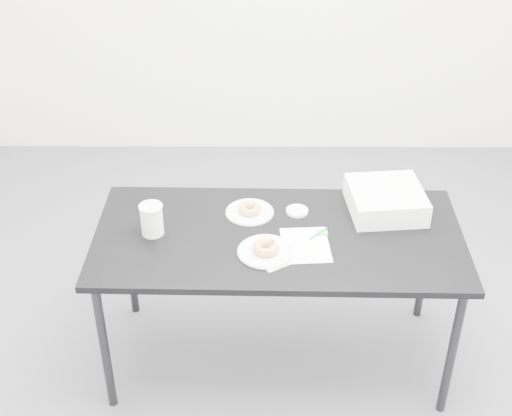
{
  "coord_description": "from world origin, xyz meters",
  "views": [
    {
      "loc": [
        0.06,
        -2.7,
        2.58
      ],
      "look_at": [
        0.05,
        0.02,
        0.76
      ],
      "focal_mm": 50.0,
      "sensor_mm": 36.0,
      "label": 1
    }
  ],
  "objects_px": {
    "coffee_cup": "(152,219)",
    "scorecard": "(306,245)",
    "pen": "(319,233)",
    "donut_near": "(266,247)",
    "donut_far": "(250,209)",
    "bakery_box": "(386,200)",
    "plate_far": "(250,212)",
    "plate_near": "(266,252)",
    "table": "(278,245)"
  },
  "relations": [
    {
      "from": "plate_far",
      "to": "bakery_box",
      "type": "relative_size",
      "value": 0.67
    },
    {
      "from": "donut_far",
      "to": "coffee_cup",
      "type": "xyz_separation_m",
      "value": [
        -0.42,
        -0.16,
        0.05
      ]
    },
    {
      "from": "coffee_cup",
      "to": "donut_far",
      "type": "bearing_deg",
      "value": 21.03
    },
    {
      "from": "table",
      "to": "plate_far",
      "type": "distance_m",
      "value": 0.22
    },
    {
      "from": "table",
      "to": "plate_near",
      "type": "distance_m",
      "value": 0.16
    },
    {
      "from": "donut_near",
      "to": "donut_far",
      "type": "bearing_deg",
      "value": 103.42
    },
    {
      "from": "plate_near",
      "to": "bakery_box",
      "type": "distance_m",
      "value": 0.65
    },
    {
      "from": "pen",
      "to": "plate_near",
      "type": "distance_m",
      "value": 0.27
    },
    {
      "from": "table",
      "to": "plate_near",
      "type": "relative_size",
      "value": 6.77
    },
    {
      "from": "plate_near",
      "to": "coffee_cup",
      "type": "relative_size",
      "value": 1.66
    },
    {
      "from": "scorecard",
      "to": "donut_near",
      "type": "height_order",
      "value": "donut_near"
    },
    {
      "from": "scorecard",
      "to": "donut_far",
      "type": "relative_size",
      "value": 2.47
    },
    {
      "from": "scorecard",
      "to": "coffee_cup",
      "type": "distance_m",
      "value": 0.68
    },
    {
      "from": "pen",
      "to": "donut_far",
      "type": "relative_size",
      "value": 1.15
    },
    {
      "from": "scorecard",
      "to": "donut_far",
      "type": "xyz_separation_m",
      "value": [
        -0.24,
        0.25,
        0.02
      ]
    },
    {
      "from": "scorecard",
      "to": "bakery_box",
      "type": "xyz_separation_m",
      "value": [
        0.38,
        0.28,
        0.05
      ]
    },
    {
      "from": "plate_near",
      "to": "donut_far",
      "type": "xyz_separation_m",
      "value": [
        -0.07,
        0.3,
        0.02
      ]
    },
    {
      "from": "donut_near",
      "to": "bakery_box",
      "type": "distance_m",
      "value": 0.64
    },
    {
      "from": "scorecard",
      "to": "bakery_box",
      "type": "distance_m",
      "value": 0.47
    },
    {
      "from": "pen",
      "to": "plate_near",
      "type": "xyz_separation_m",
      "value": [
        -0.23,
        -0.13,
        0.0
      ]
    },
    {
      "from": "scorecard",
      "to": "donut_far",
      "type": "bearing_deg",
      "value": 130.61
    },
    {
      "from": "scorecard",
      "to": "donut_near",
      "type": "xyz_separation_m",
      "value": [
        -0.17,
        -0.05,
        0.03
      ]
    },
    {
      "from": "donut_near",
      "to": "plate_far",
      "type": "xyz_separation_m",
      "value": [
        -0.07,
        0.3,
        -0.03
      ]
    },
    {
      "from": "coffee_cup",
      "to": "scorecard",
      "type": "bearing_deg",
      "value": -7.33
    },
    {
      "from": "plate_far",
      "to": "coffee_cup",
      "type": "distance_m",
      "value": 0.46
    },
    {
      "from": "donut_far",
      "to": "scorecard",
      "type": "bearing_deg",
      "value": -45.6
    },
    {
      "from": "donut_near",
      "to": "coffee_cup",
      "type": "height_order",
      "value": "coffee_cup"
    },
    {
      "from": "plate_near",
      "to": "coffee_cup",
      "type": "distance_m",
      "value": 0.52
    },
    {
      "from": "plate_near",
      "to": "pen",
      "type": "bearing_deg",
      "value": 29.8
    },
    {
      "from": "pen",
      "to": "donut_near",
      "type": "height_order",
      "value": "donut_near"
    },
    {
      "from": "pen",
      "to": "plate_near",
      "type": "relative_size",
      "value": 0.49
    },
    {
      "from": "table",
      "to": "plate_far",
      "type": "relative_size",
      "value": 7.41
    },
    {
      "from": "table",
      "to": "bakery_box",
      "type": "distance_m",
      "value": 0.54
    },
    {
      "from": "donut_near",
      "to": "coffee_cup",
      "type": "relative_size",
      "value": 0.78
    },
    {
      "from": "coffee_cup",
      "to": "bakery_box",
      "type": "distance_m",
      "value": 1.07
    },
    {
      "from": "plate_far",
      "to": "donut_near",
      "type": "bearing_deg",
      "value": -76.58
    },
    {
      "from": "plate_near",
      "to": "donut_near",
      "type": "distance_m",
      "value": 0.02
    },
    {
      "from": "table",
      "to": "bakery_box",
      "type": "bearing_deg",
      "value": 22.68
    },
    {
      "from": "table",
      "to": "donut_far",
      "type": "xyz_separation_m",
      "value": [
        -0.13,
        0.17,
        0.08
      ]
    },
    {
      "from": "plate_near",
      "to": "donut_far",
      "type": "height_order",
      "value": "donut_far"
    },
    {
      "from": "donut_far",
      "to": "donut_near",
      "type": "bearing_deg",
      "value": -76.58
    },
    {
      "from": "donut_near",
      "to": "donut_far",
      "type": "distance_m",
      "value": 0.31
    },
    {
      "from": "plate_far",
      "to": "bakery_box",
      "type": "bearing_deg",
      "value": 2.41
    },
    {
      "from": "plate_near",
      "to": "donut_near",
      "type": "relative_size",
      "value": 2.13
    },
    {
      "from": "pen",
      "to": "plate_far",
      "type": "relative_size",
      "value": 0.54
    },
    {
      "from": "pen",
      "to": "donut_far",
      "type": "height_order",
      "value": "donut_far"
    },
    {
      "from": "donut_near",
      "to": "bakery_box",
      "type": "bearing_deg",
      "value": 30.87
    },
    {
      "from": "donut_near",
      "to": "plate_far",
      "type": "relative_size",
      "value": 0.51
    },
    {
      "from": "table",
      "to": "scorecard",
      "type": "relative_size",
      "value": 6.39
    },
    {
      "from": "pen",
      "to": "plate_far",
      "type": "height_order",
      "value": "pen"
    }
  ]
}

